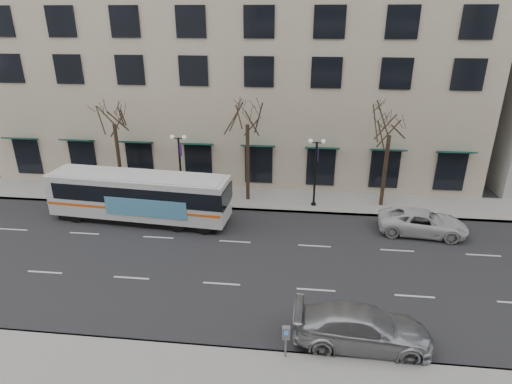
# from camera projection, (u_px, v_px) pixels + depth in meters

# --- Properties ---
(ground) EXTENTS (160.00, 160.00, 0.00)m
(ground) POSITION_uv_depth(u_px,v_px,m) (229.00, 261.00, 24.90)
(ground) COLOR black
(ground) RESTS_ON ground
(sidewalk_far) EXTENTS (80.00, 4.00, 0.15)m
(sidewalk_far) POSITION_uv_depth(u_px,v_px,m) (313.00, 201.00, 32.62)
(sidewalk_far) COLOR gray
(sidewalk_far) RESTS_ON ground
(building_hotel) EXTENTS (40.00, 20.00, 24.00)m
(building_hotel) POSITION_uv_depth(u_px,v_px,m) (242.00, 29.00, 39.76)
(building_hotel) COLOR #B7A78C
(building_hotel) RESTS_ON ground
(tree_far_left) EXTENTS (3.60, 3.60, 8.34)m
(tree_far_left) POSITION_uv_depth(u_px,v_px,m) (113.00, 111.00, 31.42)
(tree_far_left) COLOR black
(tree_far_left) RESTS_ON ground
(tree_far_mid) EXTENTS (3.60, 3.60, 8.55)m
(tree_far_mid) POSITION_uv_depth(u_px,v_px,m) (247.00, 112.00, 30.32)
(tree_far_mid) COLOR black
(tree_far_mid) RESTS_ON ground
(tree_far_right) EXTENTS (3.60, 3.60, 8.06)m
(tree_far_right) POSITION_uv_depth(u_px,v_px,m) (391.00, 122.00, 29.49)
(tree_far_right) COLOR black
(tree_far_right) RESTS_ON ground
(lamp_post_left) EXTENTS (1.22, 0.45, 5.21)m
(lamp_post_left) POSITION_uv_depth(u_px,v_px,m) (180.00, 165.00, 31.80)
(lamp_post_left) COLOR black
(lamp_post_left) RESTS_ON ground
(lamp_post_right) EXTENTS (1.22, 0.45, 5.21)m
(lamp_post_right) POSITION_uv_depth(u_px,v_px,m) (316.00, 170.00, 30.79)
(lamp_post_right) COLOR black
(lamp_post_right) RESTS_ON ground
(city_bus) EXTENTS (12.57, 3.69, 3.36)m
(city_bus) POSITION_uv_depth(u_px,v_px,m) (140.00, 196.00, 29.17)
(city_bus) COLOR silver
(city_bus) RESTS_ON ground
(silver_car) EXTENTS (5.98, 2.56, 1.72)m
(silver_car) POSITION_uv_depth(u_px,v_px,m) (362.00, 328.00, 18.33)
(silver_car) COLOR #A6A8AE
(silver_car) RESTS_ON ground
(white_pickup) EXTENTS (5.83, 3.15, 1.55)m
(white_pickup) POSITION_uv_depth(u_px,v_px,m) (423.00, 222.00, 27.79)
(white_pickup) COLOR silver
(white_pickup) RESTS_ON ground
(pay_station) EXTENTS (0.34, 0.24, 1.49)m
(pay_station) POSITION_uv_depth(u_px,v_px,m) (286.00, 335.00, 17.36)
(pay_station) COLOR gray
(pay_station) RESTS_ON sidewalk_near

